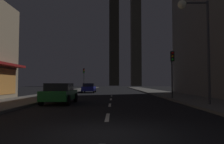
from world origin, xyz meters
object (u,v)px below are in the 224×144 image
object	(u,v)px
traffic_light_near_right	(172,64)
traffic_light_far_left	(84,74)
fire_hydrant_far_left	(54,93)
car_parked_near	(60,93)
street_lamp_right	(195,26)
car_parked_far	(89,88)

from	to	relation	value
traffic_light_near_right	traffic_light_far_left	bearing A→B (deg)	116.31
fire_hydrant_far_left	traffic_light_near_right	size ratio (longest dim) A/B	0.16
car_parked_near	traffic_light_far_left	size ratio (longest dim) A/B	1.01
fire_hydrant_far_left	street_lamp_right	bearing A→B (deg)	-37.97
traffic_light_far_left	street_lamp_right	bearing A→B (deg)	-68.83
car_parked_far	traffic_light_far_left	size ratio (longest dim) A/B	1.01
car_parked_near	traffic_light_far_left	xyz separation A→B (m)	(-1.90, 26.11, 2.45)
car_parked_near	traffic_light_far_left	world-z (taller)	traffic_light_far_left
car_parked_far	car_parked_near	bearing A→B (deg)	-90.00
traffic_light_near_right	street_lamp_right	size ratio (longest dim) A/B	0.64
car_parked_near	fire_hydrant_far_left	size ratio (longest dim) A/B	6.48
fire_hydrant_far_left	traffic_light_near_right	world-z (taller)	traffic_light_near_right
car_parked_near	street_lamp_right	distance (m)	10.16
street_lamp_right	traffic_light_far_left	bearing A→B (deg)	111.17
car_parked_far	street_lamp_right	bearing A→B (deg)	-65.94
car_parked_near	car_parked_far	bearing A→B (deg)	90.00
traffic_light_far_left	car_parked_far	bearing A→B (deg)	-76.61
car_parked_far	traffic_light_far_left	world-z (taller)	traffic_light_far_left
fire_hydrant_far_left	car_parked_near	bearing A→B (deg)	-71.38
traffic_light_near_right	street_lamp_right	bearing A→B (deg)	-91.18
car_parked_far	traffic_light_far_left	distance (m)	8.56
fire_hydrant_far_left	street_lamp_right	world-z (taller)	street_lamp_right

